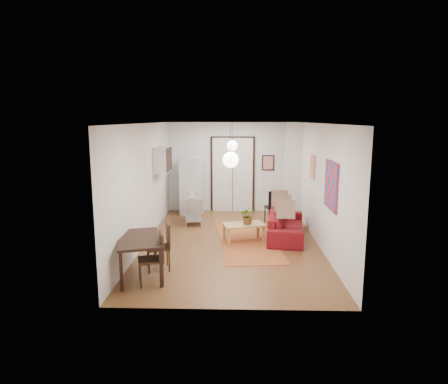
{
  "coord_description": "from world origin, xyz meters",
  "views": [
    {
      "loc": [
        0.09,
        -9.44,
        3.01
      ],
      "look_at": [
        -0.18,
        0.1,
        1.25
      ],
      "focal_mm": 32.0,
      "sensor_mm": 36.0,
      "label": 1
    }
  ],
  "objects_px": {
    "kitchen_counter": "(193,206)",
    "sofa": "(286,225)",
    "dining_chair_near": "(159,242)",
    "black_side_chair": "(274,203)",
    "fridge": "(192,186)",
    "dining_chair_far": "(152,253)",
    "coffee_table": "(244,226)",
    "dining_table": "(139,242)"
  },
  "relations": [
    {
      "from": "dining_chair_far",
      "to": "black_side_chair",
      "type": "bearing_deg",
      "value": 132.35
    },
    {
      "from": "fridge",
      "to": "dining_table",
      "type": "xyz_separation_m",
      "value": [
        -0.46,
        -5.14,
        -0.23
      ]
    },
    {
      "from": "coffee_table",
      "to": "fridge",
      "type": "distance_m",
      "value": 3.32
    },
    {
      "from": "coffee_table",
      "to": "dining_chair_far",
      "type": "xyz_separation_m",
      "value": [
        -1.76,
        -2.54,
        0.16
      ]
    },
    {
      "from": "sofa",
      "to": "black_side_chair",
      "type": "height_order",
      "value": "black_side_chair"
    },
    {
      "from": "sofa",
      "to": "kitchen_counter",
      "type": "distance_m",
      "value": 2.9
    },
    {
      "from": "black_side_chair",
      "to": "dining_chair_far",
      "type": "bearing_deg",
      "value": 45.59
    },
    {
      "from": "coffee_table",
      "to": "dining_chair_near",
      "type": "distance_m",
      "value": 2.55
    },
    {
      "from": "coffee_table",
      "to": "black_side_chair",
      "type": "xyz_separation_m",
      "value": [
        0.9,
        1.8,
        0.2
      ]
    },
    {
      "from": "dining_chair_near",
      "to": "black_side_chair",
      "type": "relative_size",
      "value": 0.95
    },
    {
      "from": "coffee_table",
      "to": "dining_chair_far",
      "type": "distance_m",
      "value": 3.09
    },
    {
      "from": "fridge",
      "to": "dining_chair_far",
      "type": "height_order",
      "value": "fridge"
    },
    {
      "from": "sofa",
      "to": "coffee_table",
      "type": "xyz_separation_m",
      "value": [
        -1.09,
        -0.37,
        0.07
      ]
    },
    {
      "from": "coffee_table",
      "to": "dining_chair_far",
      "type": "relative_size",
      "value": 1.17
    },
    {
      "from": "sofa",
      "to": "dining_chair_near",
      "type": "xyz_separation_m",
      "value": [
        -2.85,
        -2.21,
        0.23
      ]
    },
    {
      "from": "dining_table",
      "to": "fridge",
      "type": "bearing_deg",
      "value": 84.9
    },
    {
      "from": "dining_chair_near",
      "to": "black_side_chair",
      "type": "xyz_separation_m",
      "value": [
        2.66,
        3.63,
        0.04
      ]
    },
    {
      "from": "kitchen_counter",
      "to": "dining_chair_far",
      "type": "xyz_separation_m",
      "value": [
        -0.32,
        -4.3,
        0.06
      ]
    },
    {
      "from": "fridge",
      "to": "kitchen_counter",
      "type": "bearing_deg",
      "value": -74.09
    },
    {
      "from": "sofa",
      "to": "fridge",
      "type": "distance_m",
      "value": 3.71
    },
    {
      "from": "dining_chair_far",
      "to": "coffee_table",
      "type": "bearing_deg",
      "value": 129.07
    },
    {
      "from": "sofa",
      "to": "dining_table",
      "type": "relative_size",
      "value": 1.41
    },
    {
      "from": "kitchen_counter",
      "to": "sofa",
      "type": "bearing_deg",
      "value": -36.82
    },
    {
      "from": "sofa",
      "to": "coffee_table",
      "type": "distance_m",
      "value": 1.15
    },
    {
      "from": "dining_chair_near",
      "to": "dining_chair_far",
      "type": "bearing_deg",
      "value": -16.1
    },
    {
      "from": "sofa",
      "to": "kitchen_counter",
      "type": "bearing_deg",
      "value": 69.18
    },
    {
      "from": "fridge",
      "to": "dining_chair_near",
      "type": "xyz_separation_m",
      "value": [
        -0.17,
        -4.7,
        -0.37
      ]
    },
    {
      "from": "coffee_table",
      "to": "dining_table",
      "type": "relative_size",
      "value": 0.72
    },
    {
      "from": "sofa",
      "to": "dining_chair_far",
      "type": "distance_m",
      "value": 4.08
    },
    {
      "from": "kitchen_counter",
      "to": "dining_table",
      "type": "bearing_deg",
      "value": -106.58
    },
    {
      "from": "kitchen_counter",
      "to": "dining_table",
      "type": "xyz_separation_m",
      "value": [
        -0.61,
        -4.05,
        0.19
      ]
    },
    {
      "from": "sofa",
      "to": "fridge",
      "type": "xyz_separation_m",
      "value": [
        -2.69,
        2.49,
        0.6
      ]
    },
    {
      "from": "fridge",
      "to": "dining_table",
      "type": "relative_size",
      "value": 1.18
    },
    {
      "from": "coffee_table",
      "to": "fridge",
      "type": "xyz_separation_m",
      "value": [
        -1.6,
        2.86,
        0.53
      ]
    },
    {
      "from": "fridge",
      "to": "dining_chair_near",
      "type": "distance_m",
      "value": 4.71
    },
    {
      "from": "dining_table",
      "to": "dining_chair_near",
      "type": "bearing_deg",
      "value": 56.71
    },
    {
      "from": "fridge",
      "to": "black_side_chair",
      "type": "bearing_deg",
      "value": -15.07
    },
    {
      "from": "coffee_table",
      "to": "dining_table",
      "type": "distance_m",
      "value": 3.09
    },
    {
      "from": "kitchen_counter",
      "to": "black_side_chair",
      "type": "bearing_deg",
      "value": -7.22
    },
    {
      "from": "sofa",
      "to": "fridge",
      "type": "height_order",
      "value": "fridge"
    },
    {
      "from": "kitchen_counter",
      "to": "black_side_chair",
      "type": "distance_m",
      "value": 2.35
    },
    {
      "from": "fridge",
      "to": "dining_chair_near",
      "type": "height_order",
      "value": "fridge"
    }
  ]
}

